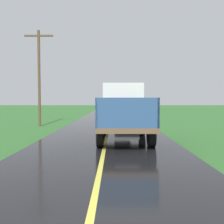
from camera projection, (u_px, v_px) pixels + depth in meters
The scene contains 2 objects.
banana_truck_near at pixel (124, 111), 12.77m from camera, with size 2.38×5.82×2.80m.
utility_pole_roadside at pixel (39, 75), 19.19m from camera, with size 2.16×0.20×7.25m.
Camera 1 is at (0.38, -2.74, 1.98)m, focal length 40.59 mm.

